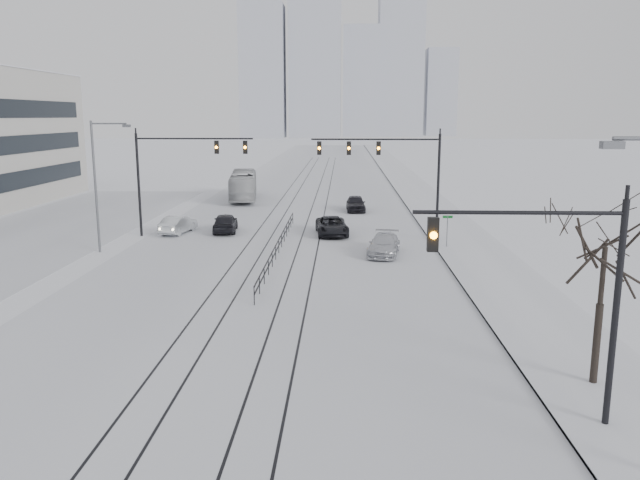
% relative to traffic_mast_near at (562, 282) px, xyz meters
% --- Properties ---
extents(road, '(22.00, 260.00, 0.02)m').
position_rel_traffic_mast_near_xyz_m(road, '(-10.79, 54.00, -4.55)').
color(road, silver).
rests_on(road, ground).
extents(sidewalk_east, '(5.00, 260.00, 0.16)m').
position_rel_traffic_mast_near_xyz_m(sidewalk_east, '(2.71, 54.00, -4.48)').
color(sidewalk_east, silver).
rests_on(sidewalk_east, ground).
extents(curb, '(0.10, 260.00, 0.12)m').
position_rel_traffic_mast_near_xyz_m(curb, '(0.26, 54.00, -4.50)').
color(curb, gray).
rests_on(curb, ground).
extents(parking_strip, '(14.00, 60.00, 0.03)m').
position_rel_traffic_mast_near_xyz_m(parking_strip, '(-30.79, 29.00, -4.55)').
color(parking_strip, silver).
rests_on(parking_strip, ground).
extents(tram_rails, '(5.30, 180.00, 0.01)m').
position_rel_traffic_mast_near_xyz_m(tram_rails, '(-10.79, 34.00, -4.54)').
color(tram_rails, black).
rests_on(tram_rails, ground).
extents(skyline, '(96.00, 48.00, 72.00)m').
position_rel_traffic_mast_near_xyz_m(skyline, '(-5.77, 267.63, 26.08)').
color(skyline, '#AAAEBA').
rests_on(skyline, ground).
extents(traffic_mast_near, '(6.10, 0.37, 7.00)m').
position_rel_traffic_mast_near_xyz_m(traffic_mast_near, '(0.00, 0.00, 0.00)').
color(traffic_mast_near, black).
rests_on(traffic_mast_near, ground).
extents(traffic_mast_ne, '(9.60, 0.37, 8.00)m').
position_rel_traffic_mast_near_xyz_m(traffic_mast_ne, '(-2.64, 29.00, 1.20)').
color(traffic_mast_ne, black).
rests_on(traffic_mast_ne, ground).
extents(traffic_mast_nw, '(9.10, 0.37, 8.00)m').
position_rel_traffic_mast_near_xyz_m(traffic_mast_nw, '(-19.31, 30.00, 1.01)').
color(traffic_mast_nw, black).
rests_on(traffic_mast_nw, ground).
extents(street_light_west, '(2.73, 0.25, 9.00)m').
position_rel_traffic_mast_near_xyz_m(street_light_west, '(-22.99, 24.00, 0.65)').
color(street_light_west, '#595B60').
rests_on(street_light_west, ground).
extents(bare_tree, '(4.40, 4.40, 6.10)m').
position_rel_traffic_mast_near_xyz_m(bare_tree, '(2.41, 3.00, -0.07)').
color(bare_tree, black).
rests_on(bare_tree, ground).
extents(median_fence, '(0.06, 24.00, 1.00)m').
position_rel_traffic_mast_near_xyz_m(median_fence, '(-10.79, 24.00, -4.04)').
color(median_fence, black).
rests_on(median_fence, ground).
extents(street_sign, '(0.70, 0.06, 2.40)m').
position_rel_traffic_mast_near_xyz_m(street_sign, '(1.01, 26.00, -2.96)').
color(street_sign, '#595B60').
rests_on(street_sign, ground).
extents(sedan_sb_inner, '(2.29, 4.73, 1.55)m').
position_rel_traffic_mast_near_xyz_m(sedan_sb_inner, '(-15.94, 31.78, -3.79)').
color(sedan_sb_inner, black).
rests_on(sedan_sb_inner, ground).
extents(sedan_sb_outer, '(2.29, 4.51, 1.42)m').
position_rel_traffic_mast_near_xyz_m(sedan_sb_outer, '(-19.65, 31.16, -3.85)').
color(sedan_sb_outer, silver).
rests_on(sedan_sb_outer, ground).
extents(sedan_nb_front, '(2.90, 5.35, 1.42)m').
position_rel_traffic_mast_near_xyz_m(sedan_nb_front, '(-7.26, 30.88, -3.85)').
color(sedan_nb_front, black).
rests_on(sedan_nb_front, ground).
extents(sedan_nb_right, '(2.70, 5.04, 1.39)m').
position_rel_traffic_mast_near_xyz_m(sedan_nb_right, '(-3.60, 23.80, -3.87)').
color(sedan_nb_right, silver).
rests_on(sedan_nb_right, ground).
extents(sedan_nb_far, '(1.95, 4.56, 1.53)m').
position_rel_traffic_mast_near_xyz_m(sedan_nb_far, '(-5.13, 43.57, -3.80)').
color(sedan_nb_far, black).
rests_on(sedan_nb_far, ground).
extents(box_truck, '(4.10, 11.78, 3.21)m').
position_rel_traffic_mast_near_xyz_m(box_truck, '(-17.60, 51.67, -2.96)').
color(box_truck, '#B2B4B6').
rests_on(box_truck, ground).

